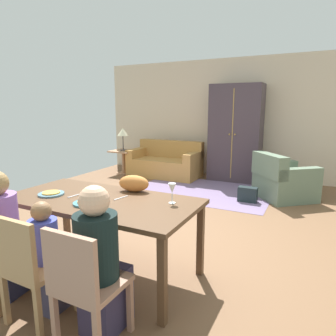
{
  "coord_description": "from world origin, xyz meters",
  "views": [
    {
      "loc": [
        1.6,
        -3.39,
        1.61
      ],
      "look_at": [
        -0.08,
        -0.04,
        0.85
      ],
      "focal_mm": 32.06,
      "sensor_mm": 36.0,
      "label": 1
    }
  ],
  "objects_px": {
    "handbag": "(248,194)",
    "table_lamp": "(123,133)",
    "wine_glass": "(172,189)",
    "dining_chair_child": "(29,264)",
    "armchair": "(283,181)",
    "armoire": "(236,133)",
    "person_woman": "(101,266)",
    "dining_chair_woman": "(84,282)",
    "plate_near_man": "(51,194)",
    "cat": "(134,183)",
    "side_table": "(124,159)",
    "dining_table": "(101,206)",
    "couch": "(166,163)",
    "person_child": "(49,261)",
    "plate_near_child": "(87,203)",
    "person_man": "(5,238)"
  },
  "relations": [
    {
      "from": "handbag",
      "to": "table_lamp",
      "type": "bearing_deg",
      "value": 164.37
    },
    {
      "from": "wine_glass",
      "to": "dining_chair_child",
      "type": "distance_m",
      "value": 1.27
    },
    {
      "from": "armchair",
      "to": "armoire",
      "type": "distance_m",
      "value": 1.69
    },
    {
      "from": "dining_chair_child",
      "to": "person_woman",
      "type": "bearing_deg",
      "value": 18.8
    },
    {
      "from": "dining_chair_child",
      "to": "dining_chair_woman",
      "type": "bearing_deg",
      "value": -0.0
    },
    {
      "from": "plate_near_man",
      "to": "cat",
      "type": "relative_size",
      "value": 0.78
    },
    {
      "from": "plate_near_man",
      "to": "side_table",
      "type": "bearing_deg",
      "value": 115.78
    },
    {
      "from": "plate_near_man",
      "to": "handbag",
      "type": "height_order",
      "value": "plate_near_man"
    },
    {
      "from": "dining_table",
      "to": "couch",
      "type": "xyz_separation_m",
      "value": [
        -1.39,
        4.09,
        -0.39
      ]
    },
    {
      "from": "plate_near_man",
      "to": "dining_chair_woman",
      "type": "bearing_deg",
      "value": -34.14
    },
    {
      "from": "dining_table",
      "to": "person_woman",
      "type": "distance_m",
      "value": 0.84
    },
    {
      "from": "dining_table",
      "to": "plate_near_man",
      "type": "distance_m",
      "value": 0.53
    },
    {
      "from": "armchair",
      "to": "handbag",
      "type": "distance_m",
      "value": 0.71
    },
    {
      "from": "wine_glass",
      "to": "handbag",
      "type": "bearing_deg",
      "value": 87.46
    },
    {
      "from": "dining_chair_child",
      "to": "side_table",
      "type": "distance_m",
      "value": 5.24
    },
    {
      "from": "person_child",
      "to": "armchair",
      "type": "xyz_separation_m",
      "value": [
        1.3,
        4.04,
        -0.11
      ]
    },
    {
      "from": "dining_chair_child",
      "to": "table_lamp",
      "type": "height_order",
      "value": "table_lamp"
    },
    {
      "from": "plate_near_child",
      "to": "dining_chair_child",
      "type": "xyz_separation_m",
      "value": [
        -0.0,
        -0.64,
        -0.28
      ]
    },
    {
      "from": "dining_table",
      "to": "wine_glass",
      "type": "height_order",
      "value": "wine_glass"
    },
    {
      "from": "person_child",
      "to": "side_table",
      "type": "xyz_separation_m",
      "value": [
        -2.42,
        4.48,
        -0.06
      ]
    },
    {
      "from": "cat",
      "to": "side_table",
      "type": "xyz_separation_m",
      "value": [
        -2.57,
        3.48,
        -0.47
      ]
    },
    {
      "from": "armoire",
      "to": "table_lamp",
      "type": "xyz_separation_m",
      "value": [
        -2.59,
        -0.58,
        -0.04
      ]
    },
    {
      "from": "cat",
      "to": "person_child",
      "type": "bearing_deg",
      "value": -109.31
    },
    {
      "from": "couch",
      "to": "armoire",
      "type": "distance_m",
      "value": 1.76
    },
    {
      "from": "cat",
      "to": "table_lamp",
      "type": "height_order",
      "value": "table_lamp"
    },
    {
      "from": "plate_near_man",
      "to": "person_man",
      "type": "distance_m",
      "value": 0.58
    },
    {
      "from": "armoire",
      "to": "table_lamp",
      "type": "bearing_deg",
      "value": -167.46
    },
    {
      "from": "dining_table",
      "to": "couch",
      "type": "relative_size",
      "value": 1.13
    },
    {
      "from": "person_man",
      "to": "table_lamp",
      "type": "bearing_deg",
      "value": 113.07
    },
    {
      "from": "plate_near_child",
      "to": "plate_near_man",
      "type": "bearing_deg",
      "value": 173.33
    },
    {
      "from": "cat",
      "to": "armchair",
      "type": "xyz_separation_m",
      "value": [
        1.15,
        3.04,
        -0.53
      ]
    },
    {
      "from": "person_child",
      "to": "side_table",
      "type": "relative_size",
      "value": 1.59
    },
    {
      "from": "cat",
      "to": "handbag",
      "type": "height_order",
      "value": "cat"
    },
    {
      "from": "plate_near_child",
      "to": "dining_chair_child",
      "type": "bearing_deg",
      "value": -90.12
    },
    {
      "from": "side_table",
      "to": "handbag",
      "type": "height_order",
      "value": "side_table"
    },
    {
      "from": "dining_table",
      "to": "plate_near_child",
      "type": "bearing_deg",
      "value": -90.0
    },
    {
      "from": "plate_near_man",
      "to": "wine_glass",
      "type": "height_order",
      "value": "wine_glass"
    },
    {
      "from": "person_man",
      "to": "dining_chair_child",
      "type": "xyz_separation_m",
      "value": [
        0.52,
        -0.18,
        -0.02
      ]
    },
    {
      "from": "handbag",
      "to": "plate_near_child",
      "type": "bearing_deg",
      "value": -104.32
    },
    {
      "from": "dining_table",
      "to": "person_woman",
      "type": "height_order",
      "value": "person_woman"
    },
    {
      "from": "plate_near_child",
      "to": "armchair",
      "type": "height_order",
      "value": "armchair"
    },
    {
      "from": "plate_near_man",
      "to": "person_woman",
      "type": "xyz_separation_m",
      "value": [
        1.03,
        -0.52,
        -0.26
      ]
    },
    {
      "from": "wine_glass",
      "to": "cat",
      "type": "relative_size",
      "value": 0.58
    },
    {
      "from": "dining_table",
      "to": "plate_near_child",
      "type": "relative_size",
      "value": 7.47
    },
    {
      "from": "plate_near_man",
      "to": "wine_glass",
      "type": "relative_size",
      "value": 1.34
    },
    {
      "from": "armoire",
      "to": "person_woman",
      "type": "bearing_deg",
      "value": -86.11
    },
    {
      "from": "couch",
      "to": "handbag",
      "type": "distance_m",
      "value": 2.48
    },
    {
      "from": "dining_table",
      "to": "plate_near_child",
      "type": "xyz_separation_m",
      "value": [
        -0.0,
        -0.18,
        0.08
      ]
    },
    {
      "from": "wine_glass",
      "to": "person_man",
      "type": "relative_size",
      "value": 0.17
    },
    {
      "from": "cat",
      "to": "armoire",
      "type": "bearing_deg",
      "value": 78.9
    }
  ]
}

